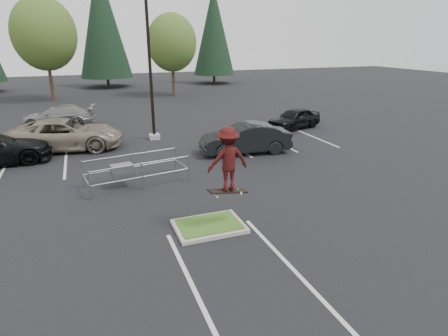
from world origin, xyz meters
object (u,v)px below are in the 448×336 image
object	(u,v)px
decid_c	(172,45)
decid_b	(44,36)
car_l_tan	(64,134)
conif_c	(214,31)
car_r_black	(295,118)
light_pole	(150,62)
car_r_charc	(245,139)
car_far_silver	(59,116)
cart_corral	(125,170)
skateboarder	(228,160)
conif_b	(102,21)

from	to	relation	value
decid_c	decid_b	bearing A→B (deg)	176.66
car_l_tan	conif_c	bearing A→B (deg)	-24.27
car_l_tan	decid_b	bearing A→B (deg)	13.72
conif_c	car_r_black	world-z (taller)	conif_c
light_pole	car_r_charc	bearing A→B (deg)	-49.24
car_l_tan	car_far_silver	xyz separation A→B (m)	(-0.50, 6.50, -0.13)
cart_corral	car_r_charc	distance (m)	7.09
skateboarder	car_l_tan	distance (m)	12.89
decid_c	car_l_tan	distance (m)	21.58
decid_c	cart_corral	xyz separation A→B (m)	(-8.04, -25.19, -4.52)
car_l_tan	car_r_charc	xyz separation A→B (m)	(9.00, -4.14, -0.05)
car_r_black	car_far_silver	world-z (taller)	car_far_silver
light_pole	car_l_tan	world-z (taller)	light_pole
decid_b	light_pole	bearing A→B (deg)	-70.65
conif_b	car_far_silver	world-z (taller)	conif_b
light_pole	car_r_charc	xyz separation A→B (m)	(4.00, -4.64, -3.77)
decid_b	skateboarder	distance (m)	31.71
car_l_tan	car_far_silver	world-z (taller)	car_l_tan
light_pole	decid_b	xyz separation A→B (m)	(-6.51, 18.53, 1.48)
conif_b	car_far_silver	size ratio (longest dim) A/B	2.95
conif_c	car_far_silver	distance (m)	29.34
decid_b	cart_corral	world-z (taller)	decid_b
car_far_silver	cart_corral	bearing A→B (deg)	22.03
decid_b	cart_corral	xyz separation A→B (m)	(3.96, -25.89, -5.31)
car_far_silver	decid_c	bearing A→B (deg)	146.69
cart_corral	car_far_silver	world-z (taller)	car_far_silver
decid_b	car_l_tan	size ratio (longest dim) A/B	1.59
car_r_charc	car_far_silver	xyz separation A→B (m)	(-9.50, 10.64, -0.07)
decid_c	car_l_tan	xyz separation A→B (m)	(-10.49, -18.33, -4.41)
cart_corral	car_r_charc	bearing A→B (deg)	13.34
conif_c	cart_corral	xyz separation A→B (m)	(-16.05, -34.86, -6.11)
conif_b	cart_corral	xyz separation A→B (m)	(-2.05, -35.86, -7.11)
conif_c	car_far_silver	bearing A→B (deg)	-131.47
conif_c	car_r_charc	xyz separation A→B (m)	(-9.50, -32.14, -6.06)
conif_b	car_far_silver	distance (m)	24.13
decid_c	car_far_silver	distance (m)	16.78
decid_b	car_r_charc	size ratio (longest dim) A/B	2.02
decid_b	conif_c	xyz separation A→B (m)	(20.01, 8.97, 0.80)
decid_b	conif_b	bearing A→B (deg)	58.91
car_r_black	decid_b	bearing A→B (deg)	-157.80
car_l_tan	car_r_black	world-z (taller)	car_l_tan
conif_c	car_l_tan	xyz separation A→B (m)	(-18.50, -28.00, -6.01)
light_pole	decid_b	world-z (taller)	light_pole
decid_c	car_far_silver	world-z (taller)	decid_c
conif_b	conif_c	world-z (taller)	conif_b
car_far_silver	skateboarder	bearing A→B (deg)	26.43
conif_c	skateboarder	xyz separation A→B (m)	(-13.46, -39.77, -4.51)
decid_c	car_r_charc	distance (m)	22.96
decid_b	cart_corral	size ratio (longest dim) A/B	2.24
skateboarder	car_far_silver	size ratio (longest dim) A/B	0.44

